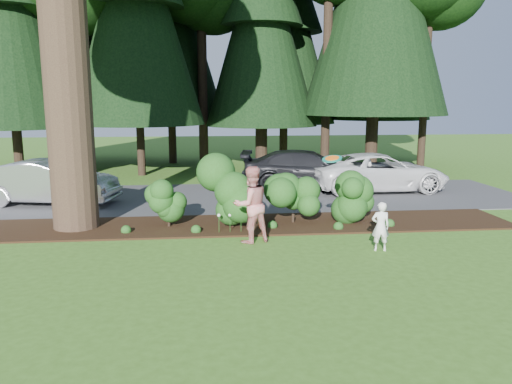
{
  "coord_description": "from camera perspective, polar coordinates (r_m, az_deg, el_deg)",
  "views": [
    {
      "loc": [
        -0.94,
        -10.78,
        3.59
      ],
      "look_at": [
        0.32,
        1.55,
        1.3
      ],
      "focal_mm": 35.0,
      "sensor_mm": 36.0,
      "label": 1
    }
  ],
  "objects": [
    {
      "name": "adult",
      "position": [
        12.64,
        -0.59,
        -1.45
      ],
      "size": [
        1.16,
        1.04,
        1.96
      ],
      "primitive_type": "imported",
      "rotation": [
        0.0,
        0.0,
        3.52
      ],
      "color": "red",
      "rests_on": "ground"
    },
    {
      "name": "frisbee",
      "position": [
        11.59,
        8.69,
        3.79
      ],
      "size": [
        0.47,
        0.45,
        0.19
      ],
      "color": "#157867",
      "rests_on": "ground"
    },
    {
      "name": "shrub_row",
      "position": [
        14.29,
        1.13,
        -0.75
      ],
      "size": [
        6.53,
        1.6,
        1.61
      ],
      "color": "#204816",
      "rests_on": "ground"
    },
    {
      "name": "driveway",
      "position": [
        18.65,
        -2.86,
        -0.6
      ],
      "size": [
        22.0,
        6.0,
        0.03
      ],
      "primitive_type": "cube",
      "color": "#38383A",
      "rests_on": "ground"
    },
    {
      "name": "car_dark_suv",
      "position": [
        20.32,
        5.93,
        2.55
      ],
      "size": [
        5.64,
        3.0,
        1.56
      ],
      "primitive_type": "imported",
      "rotation": [
        0.0,
        0.0,
        1.41
      ],
      "color": "black",
      "rests_on": "driveway"
    },
    {
      "name": "lily_cluster",
      "position": [
        13.55,
        -3.0,
        -2.74
      ],
      "size": [
        0.69,
        0.09,
        0.57
      ],
      "color": "#204816",
      "rests_on": "ground"
    },
    {
      "name": "car_white_suv",
      "position": [
        20.33,
        13.92,
        2.21
      ],
      "size": [
        5.51,
        2.77,
        1.5
      ],
      "primitive_type": "imported",
      "rotation": [
        0.0,
        0.0,
        1.62
      ],
      "color": "silver",
      "rests_on": "driveway"
    },
    {
      "name": "car_silver_wagon",
      "position": [
        18.61,
        -22.57,
        1.02
      ],
      "size": [
        4.85,
        2.43,
        1.53
      ],
      "primitive_type": "imported",
      "rotation": [
        0.0,
        0.0,
        1.39
      ],
      "color": "#BABABF",
      "rests_on": "driveway"
    },
    {
      "name": "mulch_bed",
      "position": [
        14.5,
        -1.96,
        -3.76
      ],
      "size": [
        16.0,
        2.5,
        0.05
      ],
      "primitive_type": "cube",
      "color": "black",
      "rests_on": "ground"
    },
    {
      "name": "ground",
      "position": [
        11.4,
        -0.83,
        -7.89
      ],
      "size": [
        80.0,
        80.0,
        0.0
      ],
      "primitive_type": "plane",
      "color": "#385F1B",
      "rests_on": "ground"
    },
    {
      "name": "child",
      "position": [
        12.36,
        14.05,
        -3.84
      ],
      "size": [
        0.46,
        0.33,
        1.2
      ],
      "primitive_type": "imported",
      "rotation": [
        0.0,
        0.0,
        3.04
      ],
      "color": "white",
      "rests_on": "ground"
    }
  ]
}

